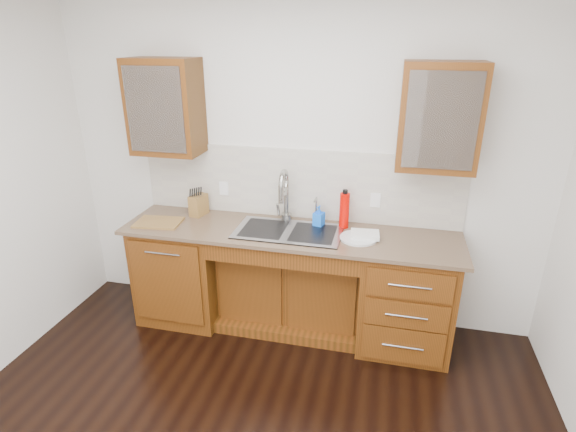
% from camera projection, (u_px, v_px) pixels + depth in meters
% --- Properties ---
extents(wall_back, '(4.00, 0.10, 2.70)m').
position_uv_depth(wall_back, '(299.00, 165.00, 3.75)').
color(wall_back, silver).
rests_on(wall_back, ground).
extents(base_cabinet_left, '(0.70, 0.62, 0.88)m').
position_uv_depth(base_cabinet_left, '(184.00, 269.00, 3.96)').
color(base_cabinet_left, '#593014').
rests_on(base_cabinet_left, ground).
extents(base_cabinet_center, '(1.20, 0.44, 0.70)m').
position_uv_depth(base_cabinet_center, '(291.00, 285.00, 3.88)').
color(base_cabinet_center, '#593014').
rests_on(base_cabinet_center, ground).
extents(base_cabinet_right, '(0.70, 0.62, 0.88)m').
position_uv_depth(base_cabinet_right, '(406.00, 296.00, 3.56)').
color(base_cabinet_right, '#593014').
rests_on(base_cabinet_right, ground).
extents(countertop, '(2.70, 0.65, 0.03)m').
position_uv_depth(countertop, '(289.00, 233.00, 3.58)').
color(countertop, '#84705B').
rests_on(countertop, base_cabinet_left).
extents(backsplash, '(2.70, 0.02, 0.59)m').
position_uv_depth(backsplash, '(297.00, 184.00, 3.74)').
color(backsplash, beige).
rests_on(backsplash, wall_back).
extents(sink, '(0.84, 0.46, 0.19)m').
position_uv_depth(sink, '(288.00, 242.00, 3.59)').
color(sink, '#9E9EA5').
rests_on(sink, countertop).
extents(faucet, '(0.04, 0.04, 0.40)m').
position_uv_depth(faucet, '(286.00, 198.00, 3.71)').
color(faucet, '#999993').
rests_on(faucet, countertop).
extents(filter_tap, '(0.02, 0.02, 0.24)m').
position_uv_depth(filter_tap, '(316.00, 209.00, 3.69)').
color(filter_tap, '#999993').
rests_on(filter_tap, countertop).
extents(upper_cabinet_left, '(0.55, 0.34, 0.75)m').
position_uv_depth(upper_cabinet_left, '(166.00, 107.00, 3.59)').
color(upper_cabinet_left, '#593014').
rests_on(upper_cabinet_left, wall_back).
extents(upper_cabinet_right, '(0.55, 0.34, 0.75)m').
position_uv_depth(upper_cabinet_right, '(439.00, 117.00, 3.15)').
color(upper_cabinet_right, '#593014').
rests_on(upper_cabinet_right, wall_back).
extents(outlet_left, '(0.08, 0.01, 0.12)m').
position_uv_depth(outlet_left, '(224.00, 188.00, 3.90)').
color(outlet_left, white).
rests_on(outlet_left, backsplash).
extents(outlet_right, '(0.08, 0.01, 0.12)m').
position_uv_depth(outlet_right, '(375.00, 200.00, 3.63)').
color(outlet_right, white).
rests_on(outlet_right, backsplash).
extents(soap_bottle, '(0.10, 0.10, 0.17)m').
position_uv_depth(soap_bottle, '(319.00, 216.00, 3.63)').
color(soap_bottle, blue).
rests_on(soap_bottle, countertop).
extents(water_bottle, '(0.10, 0.10, 0.29)m').
position_uv_depth(water_bottle, '(344.00, 211.00, 3.59)').
color(water_bottle, '#DE0700').
rests_on(water_bottle, countertop).
extents(plate, '(0.30, 0.30, 0.02)m').
position_uv_depth(plate, '(358.00, 238.00, 3.43)').
color(plate, silver).
rests_on(plate, countertop).
extents(dish_towel, '(0.23, 0.17, 0.03)m').
position_uv_depth(dish_towel, '(365.00, 235.00, 3.43)').
color(dish_towel, silver).
rests_on(dish_towel, plate).
extents(knife_block, '(0.13, 0.18, 0.18)m').
position_uv_depth(knife_block, '(199.00, 205.00, 3.87)').
color(knife_block, '#A66945').
rests_on(knife_block, countertop).
extents(cutting_board, '(0.39, 0.29, 0.02)m').
position_uv_depth(cutting_board, '(159.00, 222.00, 3.72)').
color(cutting_board, brown).
rests_on(cutting_board, countertop).
extents(cup_left_a, '(0.15, 0.15, 0.09)m').
position_uv_depth(cup_left_a, '(151.00, 113.00, 3.64)').
color(cup_left_a, silver).
rests_on(cup_left_a, upper_cabinet_left).
extents(cup_left_b, '(0.10, 0.10, 0.08)m').
position_uv_depth(cup_left_b, '(177.00, 115.00, 3.59)').
color(cup_left_b, white).
rests_on(cup_left_b, upper_cabinet_left).
extents(cup_right_a, '(0.14, 0.14, 0.09)m').
position_uv_depth(cup_right_a, '(432.00, 125.00, 3.18)').
color(cup_right_a, white).
rests_on(cup_right_a, upper_cabinet_right).
extents(cup_right_b, '(0.12, 0.12, 0.09)m').
position_uv_depth(cup_right_b, '(457.00, 126.00, 3.14)').
color(cup_right_b, silver).
rests_on(cup_right_b, upper_cabinet_right).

